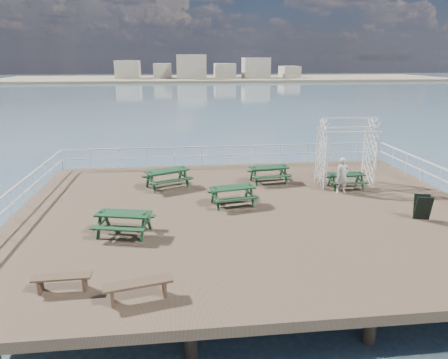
% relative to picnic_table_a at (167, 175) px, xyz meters
% --- Properties ---
extents(ground, '(18.00, 14.00, 0.30)m').
position_rel_picnic_table_a_xyz_m(ground, '(3.25, -3.19, -0.75)').
color(ground, brown).
rests_on(ground, ground).
extents(sea_backdrop, '(300.00, 300.00, 9.20)m').
position_rel_picnic_table_a_xyz_m(sea_backdrop, '(15.79, 130.88, -1.11)').
color(sea_backdrop, '#3E5869').
rests_on(sea_backdrop, ground).
extents(railing, '(17.77, 13.76, 1.10)m').
position_rel_picnic_table_a_xyz_m(railing, '(3.18, -0.62, 0.27)').
color(railing, silver).
rests_on(railing, ground).
extents(picnic_table_a, '(2.39, 2.20, 0.94)m').
position_rel_picnic_table_a_xyz_m(picnic_table_a, '(0.00, 0.00, 0.00)').
color(picnic_table_a, '#14381F').
rests_on(picnic_table_a, ground).
extents(picnic_table_b, '(1.94, 1.64, 0.87)m').
position_rel_picnic_table_a_xyz_m(picnic_table_b, '(4.79, 0.26, -0.04)').
color(picnic_table_b, '#14381F').
rests_on(picnic_table_b, ground).
extents(picnic_table_c, '(2.00, 1.73, 0.86)m').
position_rel_picnic_table_a_xyz_m(picnic_table_c, '(2.67, -2.57, -0.05)').
color(picnic_table_c, '#14381F').
rests_on(picnic_table_c, ground).
extents(picnic_table_d, '(2.07, 1.82, 0.87)m').
position_rel_picnic_table_a_xyz_m(picnic_table_d, '(-1.32, -4.96, -0.04)').
color(picnic_table_d, '#14381F').
rests_on(picnic_table_d, ground).
extents(picnic_table_e, '(1.60, 1.29, 0.77)m').
position_rel_picnic_table_a_xyz_m(picnic_table_e, '(8.10, -0.99, -0.11)').
color(picnic_table_e, '#14381F').
rests_on(picnic_table_e, ground).
extents(flat_bench_near, '(1.72, 0.74, 0.48)m').
position_rel_picnic_table_a_xyz_m(flat_bench_near, '(-0.49, -8.90, -0.24)').
color(flat_bench_near, brown).
rests_on(flat_bench_near, ground).
extents(flat_bench_far, '(1.46, 0.38, 0.42)m').
position_rel_picnic_table_a_xyz_m(flat_bench_far, '(-2.45, -8.28, -0.29)').
color(flat_bench_far, brown).
rests_on(flat_bench_far, ground).
extents(trellis_arbor, '(2.55, 1.41, 3.14)m').
position_rel_picnic_table_a_xyz_m(trellis_arbor, '(8.25, -0.42, 0.79)').
color(trellis_arbor, silver).
rests_on(trellis_arbor, ground).
extents(sandwich_board, '(0.65, 0.54, 0.93)m').
position_rel_picnic_table_a_xyz_m(sandwich_board, '(9.39, -4.85, -0.15)').
color(sandwich_board, black).
rests_on(sandwich_board, ground).
extents(person, '(0.58, 0.38, 1.58)m').
position_rel_picnic_table_a_xyz_m(person, '(7.64, -1.61, 0.19)').
color(person, silver).
rests_on(person, ground).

